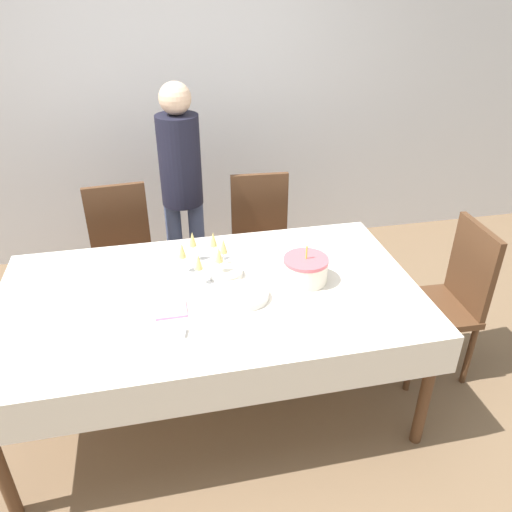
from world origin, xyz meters
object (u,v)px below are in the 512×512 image
at_px(dining_chair_right_end, 449,295).
at_px(person_standing, 181,178).
at_px(plate_stack_dessert, 225,273).
at_px(birthday_cake, 306,270).
at_px(dining_chair_far_right, 262,238).
at_px(plate_stack_main, 244,295).
at_px(dining_chair_far_left, 123,251).
at_px(champagne_tray, 206,258).

xyz_separation_m(dining_chair_right_end, person_standing, (-1.42, 1.10, 0.42)).
bearing_deg(plate_stack_dessert, birthday_cake, -18.13).
bearing_deg(dining_chair_far_right, plate_stack_dessert, -115.59).
xyz_separation_m(dining_chair_right_end, birthday_cake, (-0.88, 0.00, 0.28)).
height_order(dining_chair_far_right, plate_stack_main, dining_chair_far_right).
height_order(dining_chair_far_left, birthday_cake, dining_chair_far_left).
height_order(champagne_tray, plate_stack_main, champagne_tray).
bearing_deg(plate_stack_dessert, dining_chair_far_right, 64.41).
bearing_deg(person_standing, dining_chair_far_right, -19.13).
relative_size(plate_stack_dessert, person_standing, 0.12).
relative_size(dining_chair_far_left, dining_chair_right_end, 1.00).
bearing_deg(dining_chair_far_left, person_standing, 22.37).
bearing_deg(champagne_tray, person_standing, 93.41).
bearing_deg(plate_stack_main, dining_chair_right_end, 4.21).
distance_m(dining_chair_right_end, person_standing, 1.85).
height_order(dining_chair_right_end, person_standing, person_standing).
height_order(plate_stack_dessert, person_standing, person_standing).
distance_m(dining_chair_right_end, birthday_cake, 0.92).
xyz_separation_m(plate_stack_dessert, person_standing, (-0.14, 0.97, 0.19)).
bearing_deg(birthday_cake, dining_chair_far_right, 91.67).
xyz_separation_m(dining_chair_far_left, plate_stack_main, (0.64, -1.01, 0.23)).
distance_m(dining_chair_far_right, plate_stack_main, 1.08).
xyz_separation_m(dining_chair_far_left, dining_chair_right_end, (1.86, -0.92, 0.00)).
relative_size(dining_chair_right_end, plate_stack_main, 3.89).
distance_m(dining_chair_far_right, dining_chair_right_end, 1.29).
height_order(dining_chair_far_right, champagne_tray, dining_chair_far_right).
bearing_deg(champagne_tray, birthday_cake, -23.19).
relative_size(dining_chair_far_left, birthday_cake, 4.07).
height_order(dining_chair_far_left, champagne_tray, dining_chair_far_left).
relative_size(dining_chair_far_left, champagne_tray, 2.62).
xyz_separation_m(dining_chair_far_left, dining_chair_far_right, (0.95, 0.00, 0.00)).
bearing_deg(dining_chair_far_left, dining_chair_far_right, 0.01).
distance_m(birthday_cake, plate_stack_dessert, 0.43).
bearing_deg(dining_chair_right_end, plate_stack_main, -175.79).
bearing_deg(dining_chair_far_right, dining_chair_right_end, -45.49).
relative_size(dining_chair_far_left, plate_stack_dessert, 5.20).
bearing_deg(birthday_cake, person_standing, 116.37).
distance_m(dining_chair_far_right, champagne_tray, 0.90).
bearing_deg(dining_chair_right_end, birthday_cake, 179.91).
bearing_deg(plate_stack_main, birthday_cake, 14.87).
distance_m(dining_chair_far_left, birthday_cake, 1.37).
bearing_deg(dining_chair_right_end, person_standing, 142.29).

